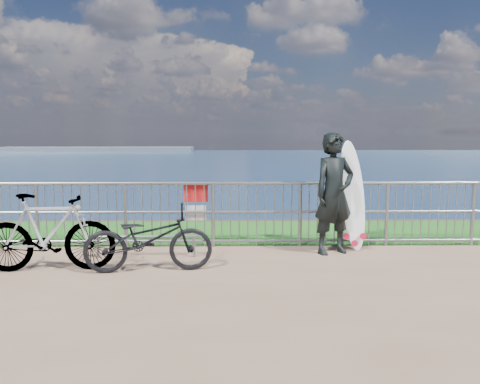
{
  "coord_description": "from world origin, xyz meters",
  "views": [
    {
      "loc": [
        -0.17,
        -6.31,
        1.96
      ],
      "look_at": [
        -0.04,
        1.2,
        1.0
      ],
      "focal_mm": 35.0,
      "sensor_mm": 36.0,
      "label": 1
    }
  ],
  "objects_px": {
    "surfer": "(334,194)",
    "bicycle_near": "(148,239)",
    "surfboard": "(353,199)",
    "bicycle_far": "(48,233)"
  },
  "relations": [
    {
      "from": "surfer",
      "to": "bicycle_near",
      "type": "bearing_deg",
      "value": 175.81
    },
    {
      "from": "surfboard",
      "to": "bicycle_far",
      "type": "relative_size",
      "value": 0.99
    },
    {
      "from": "surfer",
      "to": "bicycle_far",
      "type": "relative_size",
      "value": 1.06
    },
    {
      "from": "surfer",
      "to": "bicycle_near",
      "type": "height_order",
      "value": "surfer"
    },
    {
      "from": "bicycle_near",
      "to": "bicycle_far",
      "type": "height_order",
      "value": "bicycle_far"
    },
    {
      "from": "bicycle_near",
      "to": "bicycle_far",
      "type": "relative_size",
      "value": 0.97
    },
    {
      "from": "surfboard",
      "to": "bicycle_far",
      "type": "height_order",
      "value": "surfboard"
    },
    {
      "from": "surfer",
      "to": "surfboard",
      "type": "bearing_deg",
      "value": 13.13
    },
    {
      "from": "surfer",
      "to": "bicycle_far",
      "type": "bearing_deg",
      "value": 169.26
    },
    {
      "from": "surfboard",
      "to": "bicycle_near",
      "type": "height_order",
      "value": "surfboard"
    }
  ]
}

